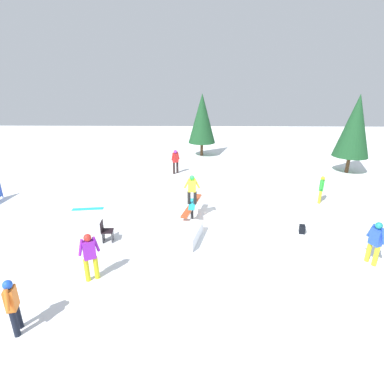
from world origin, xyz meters
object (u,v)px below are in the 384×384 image
at_px(backpack_on_snow, 302,229).
at_px(pine_tree_near, 202,119).
at_px(bystander_red, 176,160).
at_px(rail_feature, 192,207).
at_px(bystander_blue, 375,241).
at_px(bystander_purple, 90,255).
at_px(bystander_green, 321,188).
at_px(main_rider_on_rail, 192,190).
at_px(loose_snowboard_cyan, 88,209).
at_px(pine_tree_far, 355,126).
at_px(folding_chair, 106,232).
at_px(bystander_orange, 12,304).

height_order(backpack_on_snow, pine_tree_near, pine_tree_near).
bearing_deg(bystander_red, rail_feature, 60.10).
bearing_deg(bystander_blue, bystander_purple, -104.89).
distance_m(rail_feature, bystander_green, 7.04).
height_order(main_rider_on_rail, bystander_green, main_rider_on_rail).
distance_m(loose_snowboard_cyan, pine_tree_far, 17.55).
xyz_separation_m(main_rider_on_rail, bystander_red, (7.33, 1.27, -0.53)).
distance_m(loose_snowboard_cyan, folding_chair, 3.69).
bearing_deg(backpack_on_snow, loose_snowboard_cyan, -91.39).
relative_size(bystander_red, pine_tree_near, 0.32).
distance_m(folding_chair, backpack_on_snow, 8.09).
xyz_separation_m(backpack_on_snow, pine_tree_near, (13.79, 4.08, 2.94)).
xyz_separation_m(bystander_green, backpack_on_snow, (-3.39, 2.01, -0.64)).
height_order(bystander_green, loose_snowboard_cyan, bystander_green).
relative_size(bystander_blue, bystander_purple, 0.97).
bearing_deg(loose_snowboard_cyan, bystander_purple, 102.79).
relative_size(rail_feature, bystander_blue, 1.70).
height_order(pine_tree_near, pine_tree_far, pine_tree_far).
height_order(bystander_blue, bystander_purple, bystander_purple).
distance_m(bystander_green, pine_tree_near, 12.27).
height_order(bystander_purple, pine_tree_near, pine_tree_near).
bearing_deg(bystander_blue, pine_tree_near, 178.34).
height_order(rail_feature, bystander_blue, bystander_blue).
xyz_separation_m(bystander_orange, pine_tree_near, (19.27, -4.91, 2.23)).
height_order(loose_snowboard_cyan, pine_tree_far, pine_tree_far).
height_order(bystander_green, folding_chair, bystander_green).
distance_m(bystander_red, pine_tree_far, 12.16).
relative_size(rail_feature, bystander_purple, 1.64).
xyz_separation_m(bystander_blue, loose_snowboard_cyan, (4.50, 11.61, -0.88)).
bearing_deg(folding_chair, pine_tree_near, -20.11).
relative_size(rail_feature, bystander_red, 1.64).
distance_m(bystander_blue, backpack_on_snow, 2.87).
xyz_separation_m(main_rider_on_rail, bystander_purple, (-4.49, 3.13, -0.54)).
bearing_deg(backpack_on_snow, bystander_blue, 48.99).
xyz_separation_m(bystander_purple, pine_tree_near, (17.10, -3.72, 2.18)).
distance_m(rail_feature, bystander_purple, 5.48).
bearing_deg(bystander_green, bystander_orange, 155.19).
relative_size(bystander_blue, loose_snowboard_cyan, 1.05).
bearing_deg(pine_tree_far, bystander_red, 92.12).
distance_m(backpack_on_snow, pine_tree_near, 14.68).
xyz_separation_m(rail_feature, bystander_orange, (-6.66, 4.32, 0.22)).
height_order(bystander_green, bystander_purple, bystander_purple).
bearing_deg(rail_feature, pine_tree_far, -40.20).
bearing_deg(pine_tree_near, bystander_green, -149.64).
xyz_separation_m(backpack_on_snow, pine_tree_far, (8.96, -6.00, 3.04)).
bearing_deg(loose_snowboard_cyan, backpack_on_snow, 159.09).
relative_size(folding_chair, backpack_on_snow, 2.59).
distance_m(bystander_blue, bystander_red, 13.16).
distance_m(main_rider_on_rail, bystander_purple, 5.50).
distance_m(bystander_purple, folding_chair, 2.51).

